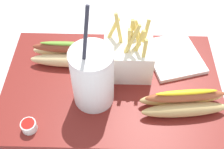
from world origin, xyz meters
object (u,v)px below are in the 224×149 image
object	(u,v)px
soda_cup	(93,77)
hot_dog_2	(68,54)
fries_basket	(128,58)
ketchup_cup_1	(29,126)
napkin_stack	(174,56)
hot_dog_1	(183,102)

from	to	relation	value
soda_cup	hot_dog_2	size ratio (longest dim) A/B	1.33
soda_cup	hot_dog_2	world-z (taller)	soda_cup
fries_basket	ketchup_cup_1	world-z (taller)	fries_basket
hot_dog_2	napkin_stack	distance (m)	0.26
hot_dog_1	ketchup_cup_1	bearing A→B (deg)	10.53
napkin_stack	ketchup_cup_1	bearing A→B (deg)	33.51
soda_cup	fries_basket	xyz separation A→B (m)	(-0.07, -0.08, -0.03)
soda_cup	fries_basket	size ratio (longest dim) A/B	1.54
fries_basket	ketchup_cup_1	xyz separation A→B (m)	(0.20, 0.16, -0.03)
hot_dog_1	ketchup_cup_1	distance (m)	0.32
ketchup_cup_1	napkin_stack	world-z (taller)	ketchup_cup_1
hot_dog_1	ketchup_cup_1	xyz separation A→B (m)	(0.31, 0.06, -0.01)
napkin_stack	hot_dog_2	bearing A→B (deg)	3.84
ketchup_cup_1	napkin_stack	distance (m)	0.37
fries_basket	hot_dog_1	size ratio (longest dim) A/B	0.84
soda_cup	hot_dog_1	size ratio (longest dim) A/B	1.30
soda_cup	hot_dog_2	xyz separation A→B (m)	(0.07, -0.11, -0.05)
fries_basket	soda_cup	bearing A→B (deg)	47.95
hot_dog_2	hot_dog_1	bearing A→B (deg)	152.84
fries_basket	ketchup_cup_1	bearing A→B (deg)	39.36
soda_cup	hot_dog_2	bearing A→B (deg)	-57.94
soda_cup	ketchup_cup_1	size ratio (longest dim) A/B	7.67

